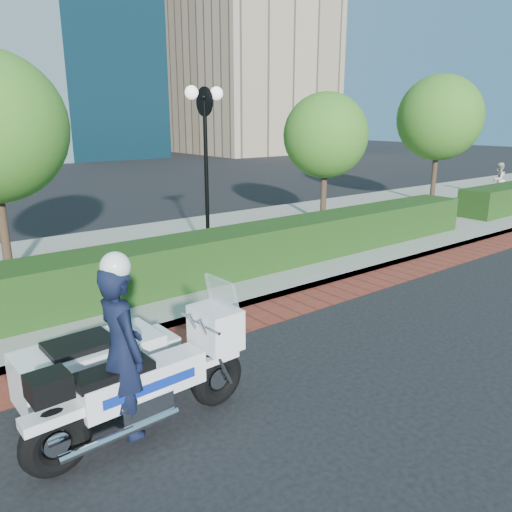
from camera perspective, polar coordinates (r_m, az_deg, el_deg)
ground at (r=8.69m, az=7.82°, el=-9.35°), size 120.00×120.00×0.00m
brick_strip at (r=9.70m, az=1.46°, el=-6.44°), size 60.00×1.00×0.01m
sidewalk at (r=13.28m, az=-10.94°, el=-0.29°), size 60.00×8.00×0.15m
hedge_main at (r=11.10m, az=-5.40°, el=-0.11°), size 18.00×1.20×1.00m
lamppost at (r=12.60m, az=-5.78°, el=12.40°), size 1.02×0.70×4.21m
tree_c at (r=17.09m, az=7.96°, el=13.45°), size 2.80×2.80×4.30m
tree_d at (r=22.20m, az=20.23°, el=14.59°), size 3.40×3.40×5.16m
tower_right at (r=55.95m, az=-0.10°, el=26.26°), size 14.00×12.00×28.00m
police_motorcycle at (r=6.30m, az=-15.51°, el=-11.98°), size 2.83×2.00×2.29m
pedestrian at (r=25.30m, az=25.95°, el=7.85°), size 0.77×0.61×1.53m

